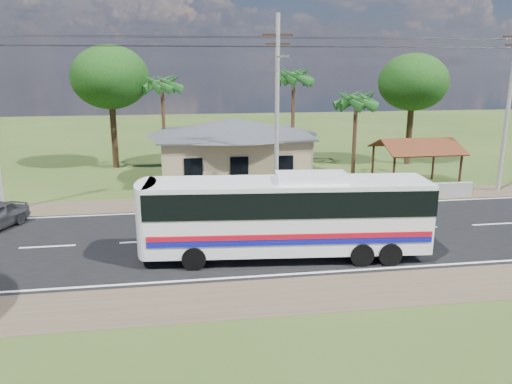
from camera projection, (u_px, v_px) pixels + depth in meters
ground at (240, 237)px, 24.35m from camera, size 120.00×120.00×0.00m
road at (240, 237)px, 24.35m from camera, size 120.00×16.00×0.03m
house at (233, 142)px, 36.26m from camera, size 12.40×10.00×5.00m
waiting_shed at (416, 147)px, 33.65m from camera, size 5.20×4.48×3.35m
concrete_barrier at (419, 191)px, 31.31m from camera, size 7.00×0.30×0.90m
utility_poles at (272, 106)px, 29.48m from camera, size 32.80×2.22×11.00m
palm_near at (356, 100)px, 34.79m from camera, size 2.80×2.80×6.70m
palm_mid at (294, 77)px, 38.23m from camera, size 2.80×2.80×8.20m
palm_far at (162, 84)px, 37.40m from camera, size 2.80×2.80×7.70m
tree_behind_house at (110, 78)px, 38.63m from camera, size 6.00×6.00×9.61m
tree_behind_shed at (413, 82)px, 40.26m from camera, size 5.60×5.60×9.02m
coach_bus at (288, 210)px, 21.35m from camera, size 12.21×3.60×3.74m
motorcycle at (244, 196)px, 29.84m from camera, size 2.00×1.04×1.00m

